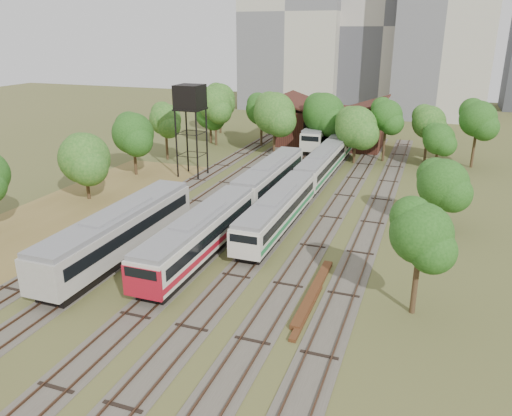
% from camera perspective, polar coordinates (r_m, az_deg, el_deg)
% --- Properties ---
extents(ground, '(240.00, 240.00, 0.00)m').
position_cam_1_polar(ground, '(30.35, -13.72, -15.62)').
color(ground, '#475123').
rests_on(ground, ground).
extents(dry_grass_patch, '(14.00, 60.00, 0.04)m').
position_cam_1_polar(dry_grass_patch, '(46.49, -27.07, -4.37)').
color(dry_grass_patch, brown).
rests_on(dry_grass_patch, ground).
extents(tracks, '(24.60, 80.00, 0.19)m').
position_cam_1_polar(tracks, '(50.72, 1.15, -0.17)').
color(tracks, '#4C473D').
rests_on(tracks, ground).
extents(railcar_red_set, '(2.86, 34.58, 3.53)m').
position_cam_1_polar(railcar_red_set, '(47.35, -1.78, 0.71)').
color(railcar_red_set, black).
rests_on(railcar_red_set, ground).
extents(railcar_green_set, '(2.69, 52.08, 3.31)m').
position_cam_1_polar(railcar_green_set, '(61.46, 7.47, 4.90)').
color(railcar_green_set, black).
rests_on(railcar_green_set, ground).
extents(railcar_rear, '(3.04, 16.08, 3.76)m').
position_cam_1_polar(railcar_rear, '(79.39, 7.60, 8.42)').
color(railcar_rear, black).
rests_on(railcar_rear, ground).
extents(old_grey_coach, '(3.14, 18.00, 3.89)m').
position_cam_1_polar(old_grey_coach, '(41.08, -15.31, -2.68)').
color(old_grey_coach, black).
rests_on(old_grey_coach, ground).
extents(water_tower, '(3.23, 3.23, 11.16)m').
position_cam_1_polar(water_tower, '(61.51, -7.56, 12.18)').
color(water_tower, black).
rests_on(water_tower, ground).
extents(rail_pile_near, '(0.64, 9.65, 0.32)m').
position_cam_1_polar(rail_pile_near, '(35.25, 6.59, -9.47)').
color(rail_pile_near, '#573018').
rests_on(rail_pile_near, ground).
extents(rail_pile_far, '(0.44, 7.01, 0.23)m').
position_cam_1_polar(rail_pile_far, '(33.08, 5.85, -11.65)').
color(rail_pile_far, '#573018').
rests_on(rail_pile_far, ground).
extents(maintenance_shed, '(16.45, 11.55, 7.58)m').
position_cam_1_polar(maintenance_shed, '(80.98, 8.65, 9.25)').
color(maintenance_shed, '#351813').
rests_on(maintenance_shed, ground).
extents(tree_band_left, '(7.11, 74.22, 8.61)m').
position_cam_1_polar(tree_band_left, '(59.62, -16.98, 7.14)').
color(tree_band_left, '#382616').
rests_on(tree_band_left, ground).
extents(tree_band_far, '(42.48, 11.02, 9.07)m').
position_cam_1_polar(tree_band_far, '(72.74, 7.67, 10.45)').
color(tree_band_far, '#382616').
rests_on(tree_band_far, ground).
extents(tree_band_right, '(5.44, 42.00, 7.47)m').
position_cam_1_polar(tree_band_right, '(50.03, 20.03, 3.68)').
color(tree_band_right, '#382616').
rests_on(tree_band_right, ground).
extents(tower_left, '(22.00, 16.00, 42.00)m').
position_cam_1_polar(tower_left, '(119.77, 4.50, 21.41)').
color(tower_left, '#BAB5A3').
rests_on(tower_left, ground).
extents(tower_centre, '(20.00, 18.00, 36.00)m').
position_cam_1_polar(tower_centre, '(120.83, 14.88, 19.42)').
color(tower_centre, '#B1AAA1').
rests_on(tower_centre, ground).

